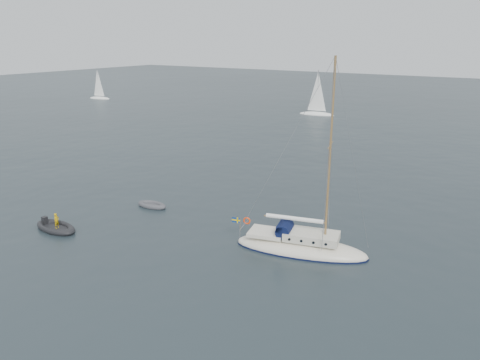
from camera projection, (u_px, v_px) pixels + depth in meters
The scene contains 6 objects.
ground at pixel (244, 242), 31.37m from camera, with size 300.00×300.00×0.00m, color black.
sailboat at pixel (301, 237), 29.76m from camera, with size 8.96×2.68×12.75m.
dinghy at pixel (152, 205), 37.74m from camera, with size 2.65×1.20×0.38m.
rib at pixel (56, 227), 33.27m from camera, with size 3.73×1.69×1.31m.
distant_yacht_c at pixel (317, 95), 81.24m from camera, with size 6.18×3.30×8.19m.
distant_yacht_a at pixel (98, 85), 102.75m from camera, with size 5.37×2.86×7.11m.
Camera 1 is at (15.38, -24.31, 13.18)m, focal length 35.00 mm.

